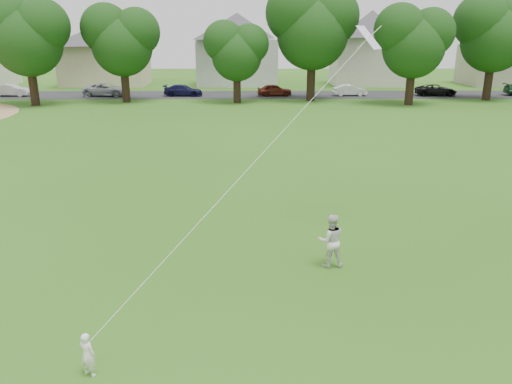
{
  "coord_description": "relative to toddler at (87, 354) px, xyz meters",
  "views": [
    {
      "loc": [
        1.48,
        -10.32,
        6.28
      ],
      "look_at": [
        1.63,
        2.0,
        2.3
      ],
      "focal_mm": 35.0,
      "sensor_mm": 36.0,
      "label": 1
    }
  ],
  "objects": [
    {
      "name": "ground",
      "position": [
        1.61,
        2.26,
        -0.46
      ],
      "size": [
        160.0,
        160.0,
        0.0
      ],
      "primitive_type": "plane",
      "color": "#275613",
      "rests_on": "ground"
    },
    {
      "name": "street",
      "position": [
        1.61,
        44.26,
        -0.45
      ],
      "size": [
        90.0,
        7.0,
        0.01
      ],
      "primitive_type": "cube",
      "color": "#2D2D30",
      "rests_on": "ground"
    },
    {
      "name": "toddler",
      "position": [
        0.0,
        0.0,
        0.0
      ],
      "size": [
        0.39,
        0.33,
        0.92
      ],
      "primitive_type": "imported",
      "rotation": [
        0.0,
        0.0,
        2.77
      ],
      "color": "white",
      "rests_on": "ground"
    },
    {
      "name": "older_boy",
      "position": [
        5.31,
        4.62,
        0.31
      ],
      "size": [
        0.79,
        0.64,
        1.53
      ],
      "primitive_type": "imported",
      "rotation": [
        0.0,
        0.0,
        3.22
      ],
      "color": "silver",
      "rests_on": "ground"
    },
    {
      "name": "kite",
      "position": [
        3.37,
        3.93,
        2.92
      ],
      "size": [
        3.89,
        4.5,
        11.7
      ],
      "color": "white",
      "rests_on": "ground"
    },
    {
      "name": "tree_row",
      "position": [
        4.25,
        38.57,
        5.8
      ],
      "size": [
        84.57,
        9.21,
        10.83
      ],
      "color": "black",
      "rests_on": "ground"
    },
    {
      "name": "parked_cars",
      "position": [
        2.58,
        43.26,
        0.15
      ],
      "size": [
        64.52,
        2.42,
        1.27
      ],
      "color": "black",
      "rests_on": "ground"
    },
    {
      "name": "house_row",
      "position": [
        1.42,
        54.26,
        4.39
      ],
      "size": [
        75.99,
        14.12,
        10.2
      ],
      "color": "white",
      "rests_on": "ground"
    }
  ]
}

